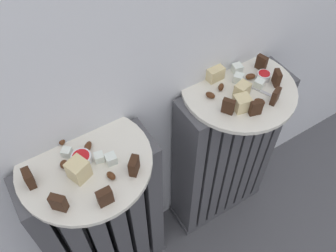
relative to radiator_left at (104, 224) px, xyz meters
The scene contains 34 objects.
radiator_left is the anchor object (origin of this frame).
radiator_right 0.44m from the radiator_left, ahead, with size 0.35×0.12×0.64m.
plate_left 0.33m from the radiator_left, ahead, with size 0.31×0.31×0.01m, color silver.
plate_right 0.55m from the radiator_left, ahead, with size 0.31×0.31×0.01m, color silver.
dark_cake_slice_left_0 0.38m from the radiator_left, behind, with size 0.03×0.02×0.04m, color #382114.
dark_cake_slice_left_1 0.38m from the radiator_left, 136.80° to the right, with size 0.03×0.02×0.04m, color #382114.
dark_cake_slice_left_2 0.38m from the radiator_left, 90.91° to the right, with size 0.03×0.02×0.04m, color #382114.
dark_cake_slice_left_3 0.38m from the radiator_left, 45.01° to the right, with size 0.03×0.02×0.04m, color #382114.
marble_cake_slice_left_0 0.36m from the radiator_left, 124.98° to the right, with size 0.04×0.04×0.05m, color beige.
turkish_delight_left_0 0.35m from the radiator_left, 34.34° to the right, with size 0.02×0.02×0.02m, color white.
turkish_delight_left_1 0.35m from the radiator_left, 26.88° to the right, with size 0.02×0.02×0.02m, color white.
turkish_delight_left_2 0.35m from the radiator_left, 125.19° to the left, with size 0.02×0.02×0.02m, color white.
medjool_date_left_0 0.35m from the radiator_left, 65.04° to the right, with size 0.02×0.01×0.01m, color #4C2814.
medjool_date_left_1 0.35m from the radiator_left, 106.76° to the left, with size 0.02×0.02×0.02m, color #4C2814.
medjool_date_left_2 0.34m from the radiator_left, 48.78° to the left, with size 0.03×0.01×0.02m, color #4C2814.
medjool_date_left_3 0.34m from the radiator_left, 167.58° to the left, with size 0.02×0.02×0.02m, color #4C2814.
jam_bowl_left 0.35m from the radiator_left, 142.40° to the left, with size 0.05×0.05×0.02m.
dark_cake_slice_right_0 0.51m from the radiator_left, ahead, with size 0.03×0.01×0.04m, color #382114.
dark_cake_slice_right_1 0.56m from the radiator_left, 12.76° to the right, with size 0.03×0.01×0.04m, color #382114.
dark_cake_slice_right_2 0.61m from the radiator_left, 10.48° to the right, with size 0.03×0.01×0.04m, color #382114.
dark_cake_slice_right_3 0.64m from the radiator_left, ahead, with size 0.03×0.01×0.04m, color #382114.
dark_cake_slice_right_4 0.65m from the radiator_left, ahead, with size 0.03×0.01×0.04m, color #382114.
marble_cake_slice_right_0 0.56m from the radiator_left, ahead, with size 0.04×0.03×0.04m, color beige.
marble_cake_slice_right_1 0.54m from the radiator_left, ahead, with size 0.05×0.04×0.04m, color beige.
marble_cake_slice_right_2 0.54m from the radiator_left, ahead, with size 0.04×0.04×0.04m, color beige.
turkish_delight_right_0 0.59m from the radiator_left, ahead, with size 0.02×0.02×0.02m, color white.
turkish_delight_right_1 0.60m from the radiator_left, ahead, with size 0.02×0.02×0.02m, color white.
turkish_delight_right_2 0.57m from the radiator_left, ahead, with size 0.02×0.02×0.02m, color white.
medjool_date_right_0 0.57m from the radiator_left, ahead, with size 0.03×0.02×0.02m, color #4C2814.
medjool_date_right_1 0.49m from the radiator_left, ahead, with size 0.03×0.02×0.02m, color #4C2814.
medjool_date_right_2 0.60m from the radiator_left, ahead, with size 0.03×0.02×0.02m, color #4C2814.
medjool_date_right_3 0.53m from the radiator_left, ahead, with size 0.02×0.01×0.02m, color #4C2814.
jam_bowl_right 0.62m from the radiator_left, ahead, with size 0.04×0.04×0.02m.
fork 0.58m from the radiator_left, ahead, with size 0.05×0.10×0.00m.
Camera 1 is at (-0.30, -0.20, 1.33)m, focal length 38.70 mm.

